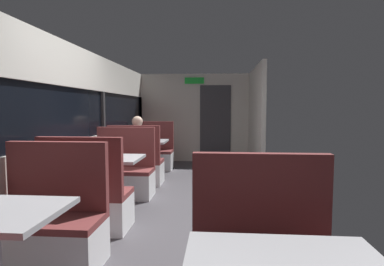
{
  "coord_description": "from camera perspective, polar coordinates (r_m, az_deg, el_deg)",
  "views": [
    {
      "loc": [
        0.59,
        -3.97,
        1.41
      ],
      "look_at": [
        0.07,
        2.47,
        0.89
      ],
      "focal_mm": 29.04,
      "sensor_mm": 36.0,
      "label": 1
    }
  ],
  "objects": [
    {
      "name": "carriage_window_panel_left",
      "position": [
        4.48,
        -22.54,
        0.37
      ],
      "size": [
        0.09,
        8.48,
        2.3
      ],
      "color": "beige",
      "rests_on": "ground_plane"
    },
    {
      "name": "carriage_aisle_panel_right",
      "position": [
        7.03,
        11.62,
        2.39
      ],
      "size": [
        0.08,
        2.4,
        2.3
      ],
      "primitive_type": "cube",
      "color": "beige",
      "rests_on": "ground_plane"
    },
    {
      "name": "bench_near_window_facing_entry",
      "position": [
        3.17,
        -24.65,
        -15.8
      ],
      "size": [
        0.95,
        0.5,
        1.1
      ],
      "color": "silver",
      "rests_on": "ground_plane"
    },
    {
      "name": "coffee_cup_primary",
      "position": [
        4.29,
        -12.98,
        -3.9
      ],
      "size": [
        0.07,
        0.07,
        0.09
      ],
      "color": "#B23333",
      "rests_on": "dining_table_mid_window"
    },
    {
      "name": "bench_far_window_facing_end",
      "position": [
        5.89,
        -10.16,
        -6.06
      ],
      "size": [
        0.95,
        0.5,
        1.1
      ],
      "color": "silver",
      "rests_on": "ground_plane"
    },
    {
      "name": "seated_passenger",
      "position": [
        5.92,
        -10.01,
        -3.94
      ],
      "size": [
        0.47,
        0.55,
        1.26
      ],
      "color": "#26262D",
      "rests_on": "ground_plane"
    },
    {
      "name": "ground_plane",
      "position": [
        4.26,
        -3.74,
        -14.88
      ],
      "size": [
        3.3,
        9.2,
        0.02
      ],
      "primitive_type": "cube",
      "color": "#423F44"
    },
    {
      "name": "carriage_end_bulkhead",
      "position": [
        8.19,
        0.86,
        2.7
      ],
      "size": [
        2.9,
        0.11,
        2.3
      ],
      "color": "beige",
      "rests_on": "ground_plane"
    },
    {
      "name": "bench_mid_window_facing_entry",
      "position": [
        5.13,
        -12.46,
        -7.69
      ],
      "size": [
        0.95,
        0.5,
        1.1
      ],
      "color": "silver",
      "rests_on": "ground_plane"
    },
    {
      "name": "dining_table_mid_window",
      "position": [
        4.42,
        -15.19,
        -5.61
      ],
      "size": [
        0.9,
        0.7,
        0.74
      ],
      "color": "#9E9EA3",
      "rests_on": "ground_plane"
    },
    {
      "name": "bench_mid_window_facing_end",
      "position": [
        3.85,
        -18.68,
        -11.95
      ],
      "size": [
        0.95,
        0.5,
        1.1
      ],
      "color": "silver",
      "rests_on": "ground_plane"
    },
    {
      "name": "dining_table_far_window",
      "position": [
        6.51,
        -8.63,
        -2.24
      ],
      "size": [
        0.9,
        0.7,
        0.74
      ],
      "color": "#9E9EA3",
      "rests_on": "ground_plane"
    },
    {
      "name": "bench_far_window_facing_entry",
      "position": [
        7.23,
        -7.34,
        -4.04
      ],
      "size": [
        0.95,
        0.5,
        1.1
      ],
      "color": "silver",
      "rests_on": "ground_plane"
    }
  ]
}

